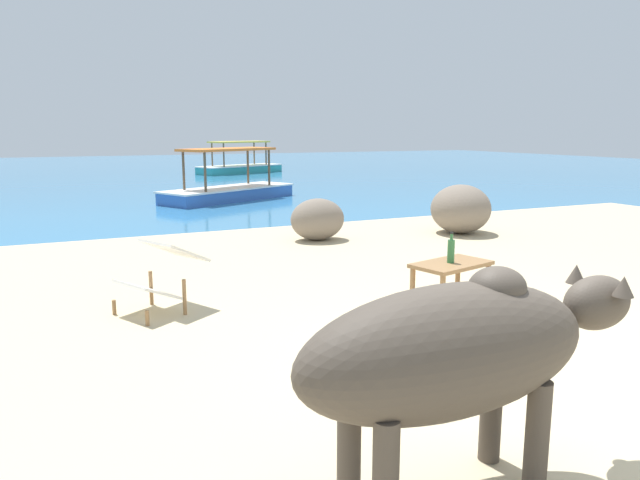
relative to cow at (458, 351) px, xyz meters
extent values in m
cube|color=#CCB78E|center=(1.50, 0.77, -0.74)|extent=(18.00, 14.00, 0.04)
cube|color=teal|center=(1.50, 22.77, -0.76)|extent=(60.00, 36.00, 0.03)
cylinder|color=#4C4238|center=(0.36, 0.16, -0.44)|extent=(0.11, 0.11, 0.56)
cylinder|color=#4C4238|center=(0.37, -0.15, -0.44)|extent=(0.11, 0.11, 0.56)
cylinder|color=#4C4238|center=(-0.48, 0.15, -0.44)|extent=(0.11, 0.11, 0.56)
ellipsoid|color=#4C4238|center=(-0.05, 0.00, 0.01)|extent=(1.53, 0.60, 0.61)
ellipsoid|color=#4C4238|center=(0.89, 0.02, 0.11)|extent=(0.41, 0.25, 0.28)
cone|color=#4C4238|center=(0.89, 0.16, 0.23)|extent=(0.10, 0.10, 0.10)
cone|color=#4C4238|center=(0.89, -0.12, 0.23)|extent=(0.10, 0.10, 0.10)
ellipsoid|color=#4C4238|center=(0.21, 0.00, 0.27)|extent=(0.29, 0.25, 0.20)
cube|color=olive|center=(1.80, 2.42, -0.27)|extent=(0.85, 0.62, 0.04)
cylinder|color=olive|center=(2.08, 2.68, -0.50)|extent=(0.05, 0.05, 0.43)
cylinder|color=olive|center=(2.17, 2.33, -0.50)|extent=(0.05, 0.05, 0.43)
cylinder|color=olive|center=(1.42, 2.51, -0.50)|extent=(0.05, 0.05, 0.43)
cylinder|color=olive|center=(1.51, 2.16, -0.50)|extent=(0.05, 0.05, 0.43)
cylinder|color=#2D6B38|center=(1.78, 2.41, -0.14)|extent=(0.07, 0.07, 0.22)
cylinder|color=#2D6B38|center=(1.78, 2.41, 0.00)|extent=(0.03, 0.03, 0.06)
cylinder|color=black|center=(1.78, 2.41, 0.03)|extent=(0.03, 0.03, 0.02)
cylinder|color=olive|center=(-0.94, 3.12, -0.65)|extent=(0.04, 0.04, 0.14)
cylinder|color=olive|center=(-1.17, 3.59, -0.65)|extent=(0.04, 0.04, 0.14)
cylinder|color=olive|center=(-0.57, 3.31, -0.55)|extent=(0.04, 0.04, 0.34)
cylinder|color=olive|center=(-0.80, 3.77, -0.55)|extent=(0.04, 0.04, 0.34)
cube|color=silver|center=(-0.87, 3.45, -0.48)|extent=(0.62, 0.66, 0.21)
cube|color=silver|center=(-0.59, 3.59, -0.15)|extent=(0.65, 0.67, 0.23)
ellipsoid|color=gray|center=(4.59, 5.87, -0.31)|extent=(1.34, 1.37, 0.81)
ellipsoid|color=gray|center=(2.14, 6.28, -0.39)|extent=(0.87, 0.67, 0.66)
cube|color=teal|center=(5.48, 21.34, -0.60)|extent=(3.75, 2.33, 0.28)
cube|color=white|center=(5.48, 21.34, -0.44)|extent=(3.84, 2.40, 0.04)
cylinder|color=brown|center=(4.62, 20.59, 0.01)|extent=(0.06, 0.06, 0.95)
cylinder|color=brown|center=(4.34, 21.31, 0.01)|extent=(0.06, 0.06, 0.95)
cylinder|color=brown|center=(6.63, 21.37, 0.01)|extent=(0.06, 0.06, 0.95)
cylinder|color=brown|center=(6.35, 22.09, 0.01)|extent=(0.06, 0.06, 0.95)
cube|color=#EFD14C|center=(5.48, 21.34, 0.52)|extent=(2.69, 1.78, 0.06)
cube|color=#3866B7|center=(2.44, 12.32, -0.60)|extent=(3.70, 2.63, 0.28)
cube|color=white|center=(2.44, 12.32, -0.44)|extent=(3.79, 2.71, 0.04)
cylinder|color=brown|center=(3.22, 13.16, 0.01)|extent=(0.06, 0.06, 0.95)
cylinder|color=brown|center=(3.57, 12.48, 0.01)|extent=(0.06, 0.06, 0.95)
cylinder|color=brown|center=(1.30, 12.17, 0.01)|extent=(0.06, 0.06, 0.95)
cylinder|color=brown|center=(1.65, 11.49, 0.01)|extent=(0.06, 0.06, 0.95)
cube|color=orange|center=(2.44, 12.32, 0.52)|extent=(2.67, 1.99, 0.06)
camera|label=1|loc=(-1.63, -2.05, 0.98)|focal=33.15mm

